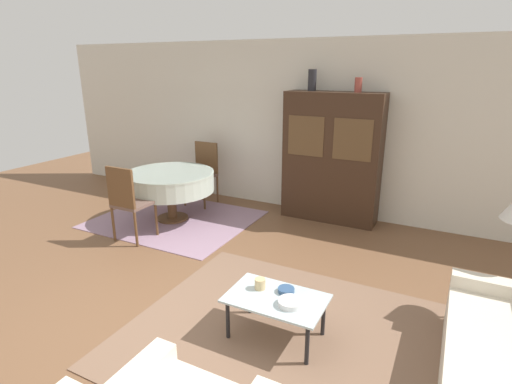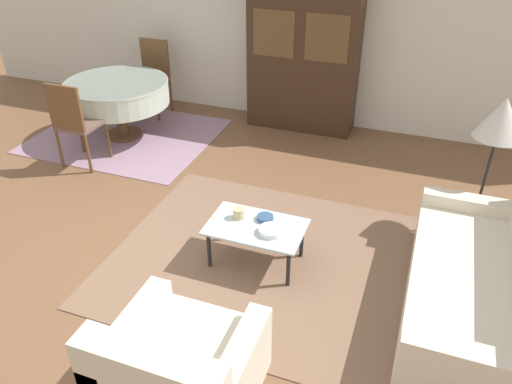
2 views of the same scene
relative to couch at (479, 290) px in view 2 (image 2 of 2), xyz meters
The scene contains 15 objects.
ground_plane 2.81m from the couch, behind, with size 14.00×14.00×0.00m, color brown.
wall_back 4.46m from the couch, 129.88° to the left, with size 10.00×0.06×2.70m.
area_rug 1.79m from the couch, behind, with size 2.78×2.34×0.01m.
dining_rug 4.82m from the couch, 156.60° to the left, with size 2.32×1.93×0.01m.
couch is the anchor object (origin of this frame).
armchair 2.33m from the couch, 140.97° to the right, with size 0.92×0.88×0.78m.
coffee_table 1.85m from the couch, behind, with size 0.85×0.54×0.39m.
display_cabinet 3.88m from the couch, 126.90° to the left, with size 1.44×0.45×1.94m.
dining_table 4.86m from the couch, 156.86° to the left, with size 1.33×1.33×0.76m.
dining_chair_near 4.58m from the couch, 167.18° to the left, with size 0.44×0.44×1.05m.
dining_chair_far 5.27m from the couch, 147.90° to the left, with size 0.44×0.44×1.05m.
floor_lamp 1.56m from the couch, 89.98° to the left, with size 0.43×0.43×1.37m.
cup 2.05m from the couch, behind, with size 0.10×0.10×0.10m.
bowl 1.70m from the couch, behind, with size 0.21×0.21×0.05m.
bowl_small 1.82m from the couch, behind, with size 0.15×0.15×0.04m.
Camera 2 is at (2.15, -2.96, 2.96)m, focal length 35.00 mm.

